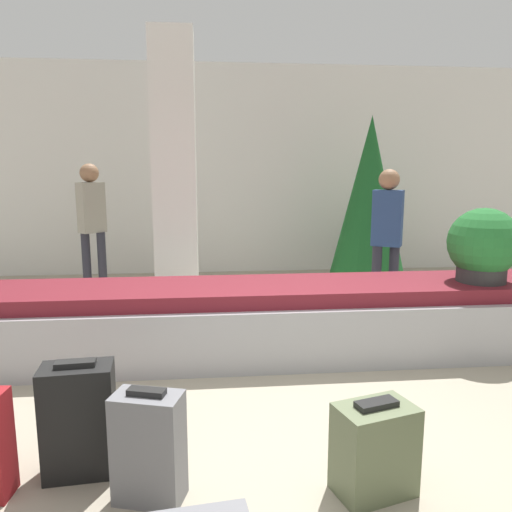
# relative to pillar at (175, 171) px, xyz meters

# --- Properties ---
(ground_plane) EXTENTS (18.00, 18.00, 0.00)m
(ground_plane) POSITION_rel_pillar_xyz_m (0.79, -3.55, -1.60)
(ground_plane) COLOR #9E937F
(back_wall) EXTENTS (18.00, 0.06, 3.20)m
(back_wall) POSITION_rel_pillar_xyz_m (0.79, 1.78, -0.00)
(back_wall) COLOR silver
(back_wall) RESTS_ON ground_plane
(carousel) EXTENTS (7.80, 0.97, 0.64)m
(carousel) POSITION_rel_pillar_xyz_m (0.79, -1.87, -1.29)
(carousel) COLOR #9E9EA3
(carousel) RESTS_ON ground_plane
(pillar) EXTENTS (0.51, 0.51, 3.20)m
(pillar) POSITION_rel_pillar_xyz_m (0.00, 0.00, 0.00)
(pillar) COLOR silver
(pillar) RESTS_ON ground_plane
(suitcase_0) EXTENTS (0.44, 0.35, 0.50)m
(suitcase_0) POSITION_rel_pillar_xyz_m (1.20, -3.85, -1.36)
(suitcase_0) COLOR #5B6647
(suitcase_0) RESTS_ON ground_plane
(suitcase_1) EXTENTS (0.38, 0.28, 0.59)m
(suitcase_1) POSITION_rel_pillar_xyz_m (0.07, -3.80, -1.32)
(suitcase_1) COLOR slate
(suitcase_1) RESTS_ON ground_plane
(suitcase_4) EXTENTS (0.39, 0.26, 0.64)m
(suitcase_4) POSITION_rel_pillar_xyz_m (-0.33, -3.53, -1.29)
(suitcase_4) COLOR black
(suitcase_4) RESTS_ON ground_plane
(potted_plant_0) EXTENTS (0.62, 0.62, 0.66)m
(potted_plant_0) POSITION_rel_pillar_xyz_m (2.80, -1.96, -0.64)
(potted_plant_0) COLOR #2D2D2D
(potted_plant_0) RESTS_ON carousel
(traveler_0) EXTENTS (0.37, 0.31, 1.63)m
(traveler_0) POSITION_rel_pillar_xyz_m (2.36, -0.76, -0.63)
(traveler_0) COLOR #282833
(traveler_0) RESTS_ON ground_plane
(traveler_1) EXTENTS (0.36, 0.35, 1.70)m
(traveler_1) POSITION_rel_pillar_xyz_m (-1.11, 0.51, -0.58)
(traveler_1) COLOR #282833
(traveler_1) RESTS_ON ground_plane
(decorated_tree) EXTENTS (1.02, 1.02, 2.34)m
(decorated_tree) POSITION_rel_pillar_xyz_m (2.60, 0.60, -0.34)
(decorated_tree) COLOR #4C331E
(decorated_tree) RESTS_ON ground_plane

